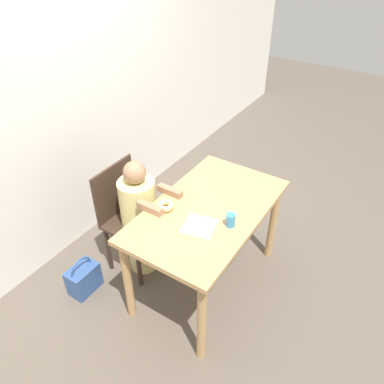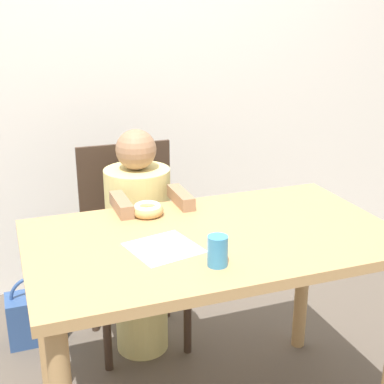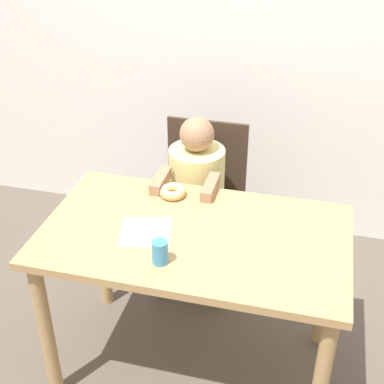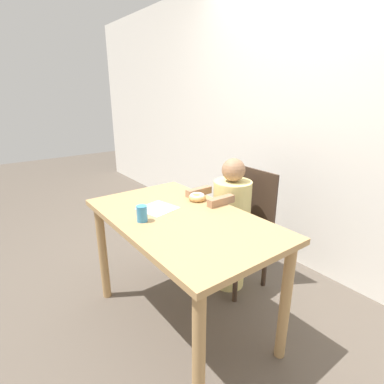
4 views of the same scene
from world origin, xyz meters
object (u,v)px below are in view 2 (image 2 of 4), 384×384
chair (133,241)px  handbag (34,316)px  child_figure (140,247)px  cup (218,251)px  donut (147,209)px

chair → handbag: bearing=165.8°
chair → handbag: chair is taller
child_figure → cup: child_figure is taller
chair → cup: 0.93m
chair → child_figure: size_ratio=0.89×
handbag → chair: bearing=-14.2°
chair → cup: chair is taller
donut → handbag: 0.95m
chair → child_figure: child_figure is taller
chair → child_figure: bearing=-90.0°
child_figure → donut: (-0.04, -0.29, 0.29)m
donut → handbag: size_ratio=0.36×
child_figure → donut: bearing=-97.4°
cup → handbag: bearing=117.3°
donut → cup: cup is taller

